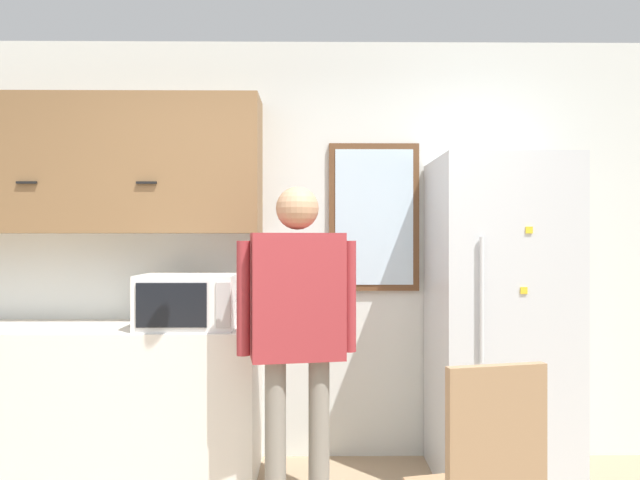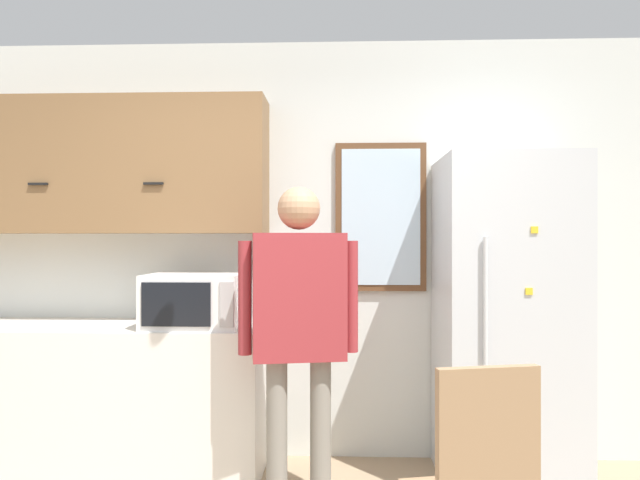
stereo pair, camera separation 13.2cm
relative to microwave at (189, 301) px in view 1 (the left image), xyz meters
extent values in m
cube|color=silver|center=(0.59, 0.41, 0.30)|extent=(6.00, 0.06, 2.70)
cube|color=silver|center=(-0.61, 0.08, -0.60)|extent=(2.01, 0.61, 0.90)
cube|color=olive|center=(-0.61, 0.22, 0.82)|extent=(2.01, 0.33, 0.84)
cube|color=black|center=(-0.96, 0.04, 0.69)|extent=(0.12, 0.01, 0.01)
cube|color=black|center=(-0.26, 0.04, 0.69)|extent=(0.12, 0.01, 0.01)
cube|color=white|center=(0.00, 0.00, 0.00)|extent=(0.55, 0.40, 0.31)
cube|color=black|center=(-0.05, -0.20, 0.00)|extent=(0.39, 0.01, 0.24)
cube|color=#B2B2B2|center=(0.23, -0.20, 0.00)|extent=(0.08, 0.01, 0.25)
cylinder|color=gray|center=(0.53, -0.38, -0.66)|extent=(0.11, 0.11, 0.79)
cylinder|color=gray|center=(0.76, -0.35, -0.66)|extent=(0.11, 0.11, 0.79)
cube|color=maroon|center=(0.64, -0.36, 0.07)|extent=(0.51, 0.30, 0.65)
sphere|color=tan|center=(0.64, -0.36, 0.52)|extent=(0.22, 0.22, 0.22)
cylinder|color=maroon|center=(0.37, -0.41, 0.06)|extent=(0.07, 0.07, 0.58)
cylinder|color=maroon|center=(0.92, -0.32, 0.06)|extent=(0.07, 0.07, 0.58)
cube|color=silver|center=(1.82, 0.03, -0.11)|extent=(0.75, 0.69, 1.89)
cylinder|color=silver|center=(1.61, -0.34, 0.04)|extent=(0.02, 0.02, 0.66)
cube|color=yellow|center=(1.84, -0.32, 0.09)|extent=(0.04, 0.01, 0.04)
cube|color=yellow|center=(1.87, -0.32, 0.41)|extent=(0.04, 0.01, 0.04)
cube|color=#997551|center=(1.38, -1.32, -0.35)|extent=(0.37, 0.12, 0.53)
cube|color=brown|center=(1.12, 0.37, 0.51)|extent=(0.58, 0.04, 0.96)
cube|color=silver|center=(1.12, 0.35, 0.51)|extent=(0.50, 0.01, 0.88)
camera|label=1|loc=(0.73, -3.32, 0.36)|focal=32.00mm
camera|label=2|loc=(0.87, -3.32, 0.36)|focal=32.00mm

